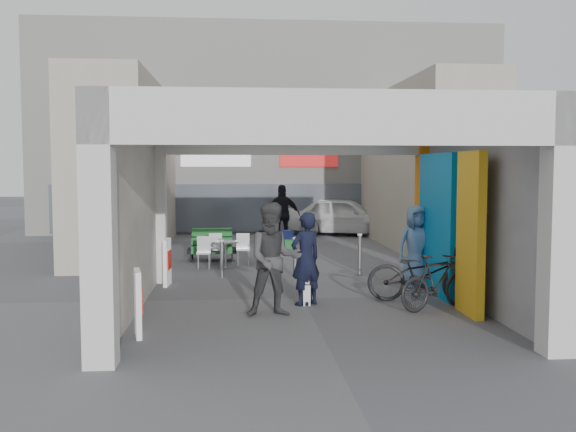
{
  "coord_description": "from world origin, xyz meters",
  "views": [
    {
      "loc": [
        -1.29,
        -12.15,
        2.52
      ],
      "look_at": [
        -0.2,
        1.0,
        1.52
      ],
      "focal_mm": 40.0,
      "sensor_mm": 36.0,
      "label": 1
    }
  ],
  "objects": [
    {
      "name": "far_building",
      "position": [
        -0.0,
        13.99,
        3.99
      ],
      "size": [
        18.0,
        4.08,
        8.0
      ],
      "color": "silver",
      "rests_on": "ground"
    },
    {
      "name": "man_with_dog",
      "position": [
        -0.01,
        -0.59,
        0.85
      ],
      "size": [
        0.74,
        0.66,
        1.71
      ],
      "primitive_type": "imported",
      "rotation": [
        0.0,
        0.0,
        3.65
      ],
      "color": "black",
      "rests_on": "ground"
    },
    {
      "name": "man_back_turned",
      "position": [
        -0.64,
        -1.4,
        0.97
      ],
      "size": [
        0.99,
        0.8,
        1.94
      ],
      "primitive_type": "imported",
      "rotation": [
        0.0,
        0.0,
        0.07
      ],
      "color": "#3C3C3E",
      "rests_on": "ground"
    },
    {
      "name": "bollard_left",
      "position": [
        -1.6,
        2.45,
        0.43
      ],
      "size": [
        0.09,
        0.09,
        0.86
      ],
      "primitive_type": "cylinder",
      "color": "gray",
      "rests_on": "ground"
    },
    {
      "name": "man_elderly",
      "position": [
        2.51,
        0.97,
        0.87
      ],
      "size": [
        0.92,
        0.66,
        1.74
      ],
      "primitive_type": "imported",
      "rotation": [
        0.0,
        0.0,
        0.14
      ],
      "color": "#5C82B3",
      "rests_on": "ground"
    },
    {
      "name": "bollard_center",
      "position": [
        0.09,
        2.56,
        0.44
      ],
      "size": [
        0.09,
        0.09,
        0.88
      ],
      "primitive_type": "cylinder",
      "color": "gray",
      "rests_on": "ground"
    },
    {
      "name": "border_collie",
      "position": [
        0.0,
        -0.58,
        0.23
      ],
      "size": [
        0.21,
        0.42,
        0.58
      ],
      "rotation": [
        0.0,
        0.0,
        -0.2
      ],
      "color": "black",
      "rests_on": "ground"
    },
    {
      "name": "bollard_right",
      "position": [
        1.59,
        2.48,
        0.48
      ],
      "size": [
        0.09,
        0.09,
        0.96
      ],
      "primitive_type": "cylinder",
      "color": "gray",
      "rests_on": "ground"
    },
    {
      "name": "bicycle_front",
      "position": [
        2.21,
        -0.55,
        0.55
      ],
      "size": [
        2.2,
        1.22,
        1.09
      ],
      "primitive_type": "imported",
      "rotation": [
        0.0,
        0.0,
        1.32
      ],
      "color": "black",
      "rests_on": "ground"
    },
    {
      "name": "cafe_set",
      "position": [
        -1.65,
        4.22,
        0.28
      ],
      "size": [
        1.33,
        1.07,
        0.8
      ],
      "rotation": [
        0.0,
        0.0,
        0.08
      ],
      "color": "#B1B1B6",
      "rests_on": "ground"
    },
    {
      "name": "plaza_bldg_left",
      "position": [
        -4.5,
        7.5,
        2.5
      ],
      "size": [
        2.0,
        9.0,
        5.0
      ],
      "primitive_type": "cube",
      "color": "#AAA18D",
      "rests_on": "ground"
    },
    {
      "name": "ground",
      "position": [
        0.0,
        0.0,
        0.0
      ],
      "size": [
        90.0,
        90.0,
        0.0
      ],
      "primitive_type": "plane",
      "color": "#57575C",
      "rests_on": "ground"
    },
    {
      "name": "white_van",
      "position": [
        2.78,
        11.43,
        0.71
      ],
      "size": [
        4.5,
        2.96,
        1.42
      ],
      "primitive_type": "imported",
      "rotation": [
        0.0,
        0.0,
        1.24
      ],
      "color": "white",
      "rests_on": "ground"
    },
    {
      "name": "man_crates",
      "position": [
        0.25,
        8.69,
        0.98
      ],
      "size": [
        1.17,
        0.53,
        1.96
      ],
      "primitive_type": "imported",
      "rotation": [
        0.0,
        0.0,
        3.19
      ],
      "color": "black",
      "rests_on": "ground"
    },
    {
      "name": "bicycle_rear",
      "position": [
        2.28,
        -1.17,
        0.5
      ],
      "size": [
        1.69,
        1.12,
        0.99
      ],
      "primitive_type": "imported",
      "rotation": [
        0.0,
        0.0,
        2.01
      ],
      "color": "black",
      "rests_on": "ground"
    },
    {
      "name": "crate_stack",
      "position": [
        0.26,
        7.7,
        0.28
      ],
      "size": [
        0.51,
        0.43,
        0.56
      ],
      "rotation": [
        0.0,
        0.0,
        0.21
      ],
      "color": "#17521F",
      "rests_on": "ground"
    },
    {
      "name": "plaza_bldg_right",
      "position": [
        4.5,
        7.5,
        2.5
      ],
      "size": [
        2.0,
        9.0,
        5.0
      ],
      "primitive_type": "cube",
      "color": "#AAA18D",
      "rests_on": "ground"
    },
    {
      "name": "advert_board_far",
      "position": [
        -2.75,
        1.6,
        0.51
      ],
      "size": [
        0.14,
        0.55,
        1.0
      ],
      "rotation": [
        0.0,
        0.0,
        -0.08
      ],
      "color": "silver",
      "rests_on": "ground"
    },
    {
      "name": "arcade_canopy",
      "position": [
        0.54,
        -0.82,
        2.3
      ],
      "size": [
        6.4,
        6.45,
        6.4
      ],
      "color": "beige",
      "rests_on": "ground"
    },
    {
      "name": "advert_board_near",
      "position": [
        -2.75,
        -2.56,
        0.51
      ],
      "size": [
        0.19,
        0.55,
        1.0
      ],
      "rotation": [
        0.0,
        0.0,
        0.2
      ],
      "color": "silver",
      "rests_on": "ground"
    },
    {
      "name": "produce_stand",
      "position": [
        -1.92,
        5.22,
        0.34
      ],
      "size": [
        1.31,
        0.71,
        0.86
      ],
      "rotation": [
        0.0,
        0.0,
        -0.26
      ],
      "color": "black",
      "rests_on": "ground"
    }
  ]
}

